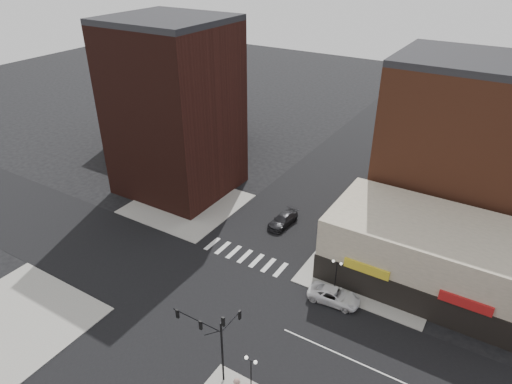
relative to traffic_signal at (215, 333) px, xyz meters
The scene contains 15 objects.
ground 11.76m from the traffic_signal, 132.74° to the left, with size 240.00×240.00×0.00m, color black.
road_ew 11.76m from the traffic_signal, 132.74° to the left, with size 200.00×14.00×0.02m, color black.
road_ns 11.76m from the traffic_signal, 132.74° to the left, with size 14.00×200.00×0.02m, color black.
sidewalk_nw 31.55m from the traffic_signal, 134.23° to the left, with size 15.00×15.00×0.12m, color gray.
sidewalk_ne 23.99m from the traffic_signal, 71.98° to the left, with size 15.00×15.00×0.12m, color gray.
sidewalk_sw 23.26m from the traffic_signal, 162.94° to the right, with size 15.00×15.00×0.12m, color gray.
building_nw 37.93m from the traffic_signal, 134.90° to the left, with size 16.00×15.00×25.00m, color #321510.
building_nw_low 57.36m from the traffic_signal, 133.17° to the left, with size 20.00×18.00×12.00m, color #321510.
building_ne_midrise 39.60m from the traffic_signal, 72.51° to the left, with size 18.00×15.00×22.00m, color brown.
building_ne_row 26.71m from the traffic_signal, 58.92° to the left, with size 24.20×12.20×8.00m.
traffic_signal is the anchor object (origin of this frame).
street_lamp_se_a 4.12m from the traffic_signal, ahead, with size 1.22×0.32×4.16m.
street_lamp_ne 16.62m from the traffic_signal, 73.25° to the left, with size 1.22×0.32×4.16m.
white_suv 15.85m from the traffic_signal, 69.60° to the left, with size 2.63×5.71×1.59m, color white.
dark_sedan_north 26.13m from the traffic_signal, 105.25° to the left, with size 2.22×5.47×1.59m, color black.
Camera 1 is at (25.20, -30.23, 34.79)m, focal length 32.00 mm.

